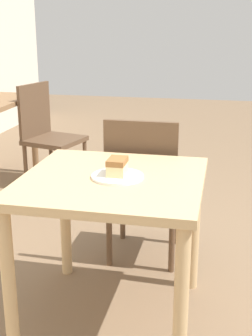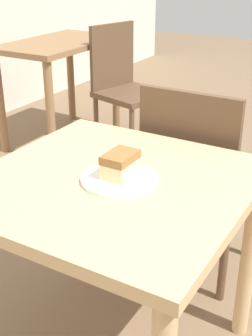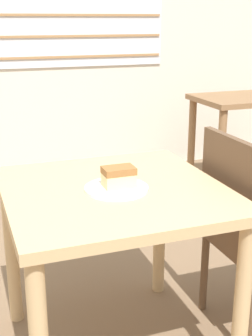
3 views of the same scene
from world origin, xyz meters
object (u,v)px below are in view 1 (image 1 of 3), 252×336
Objects in this scene: chair_near_window at (144,186)px; chair_far_corner at (47,132)px; dining_table_near at (112,202)px; cake_slice at (117,166)px; plate at (118,176)px.

chair_near_window is 1.62m from chair_far_corner.
chair_far_corner is at bearing 29.52° from dining_table_near.
cake_slice reaches higher than dining_table_near.
dining_table_near is 0.92× the size of chair_near_window.
plate is (-0.61, 0.02, 0.26)m from chair_near_window.
chair_near_window reaches higher than dining_table_near.
chair_far_corner reaches higher than plate.
chair_near_window is 7.63× the size of cake_slice.
chair_near_window is at bearing -1.78° from plate.
plate is at bearing -134.84° from chair_far_corner.
plate is 0.05m from cake_slice.
chair_near_window is at bearing -123.34° from chair_far_corner.
chair_near_window is (0.62, -0.05, -0.14)m from dining_table_near.
chair_far_corner is 3.76× the size of plate.
chair_near_window reaches higher than cake_slice.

